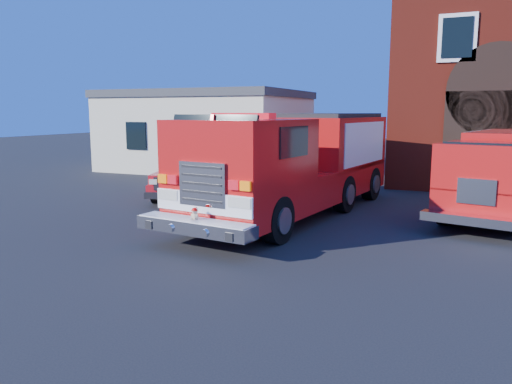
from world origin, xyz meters
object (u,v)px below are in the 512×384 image
at_px(pickup_truck, 191,173).
at_px(side_building, 208,130).
at_px(fire_engine, 297,162).
at_px(secondary_truck, 506,170).

bearing_deg(pickup_truck, side_building, 114.28).
bearing_deg(pickup_truck, fire_engine, -20.30).
relative_size(pickup_truck, secondary_truck, 0.71).
relative_size(side_building, secondary_truck, 1.23).
xyz_separation_m(side_building, fire_engine, (8.74, -10.34, -0.55)).
bearing_deg(secondary_truck, pickup_truck, -175.90).
height_order(fire_engine, pickup_truck, fire_engine).
distance_m(side_building, secondary_truck, 16.72).
height_order(fire_engine, secondary_truck, fire_engine).
distance_m(fire_engine, pickup_truck, 5.28).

